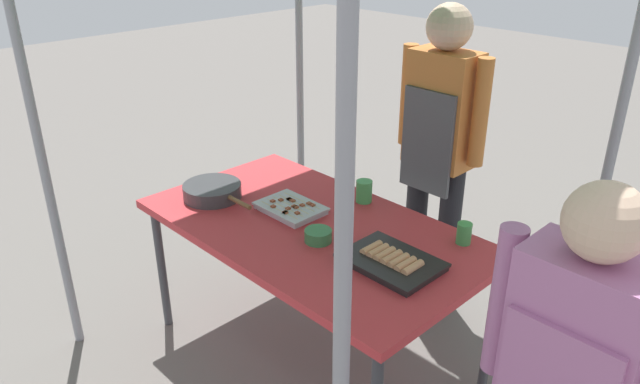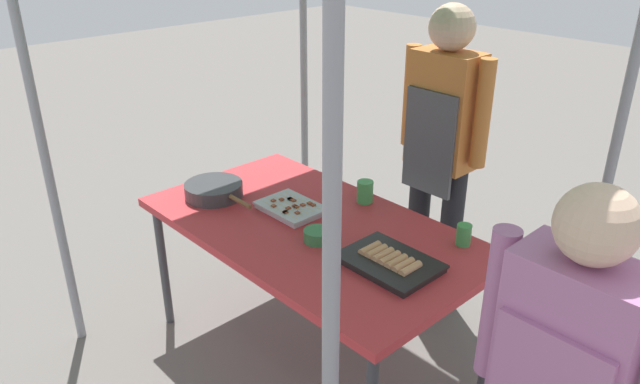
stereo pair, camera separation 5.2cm
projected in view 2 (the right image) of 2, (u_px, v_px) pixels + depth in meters
The scene contains 9 objects.
ground_plane at pixel (313, 354), 3.07m from camera, with size 18.00×18.00×0.00m, color #66605B.
stall_table at pixel (312, 235), 2.77m from camera, with size 1.60×0.90×0.75m.
tray_grilled_sausages at pixel (389, 262), 2.42m from camera, with size 0.39×0.28×0.05m.
tray_meat_skewers at pixel (291, 208), 2.87m from camera, with size 0.31×0.23×0.04m.
cooking_wok at pixel (214, 189), 3.01m from camera, with size 0.45×0.29×0.07m.
condiment_bowl at pixel (317, 236), 2.61m from camera, with size 0.12×0.12×0.05m, color #33723F.
drink_cup_near_edge at pixel (365, 192), 2.95m from camera, with size 0.08×0.08×0.11m, color #3F994C.
drink_cup_by_wok at pixel (464, 235), 2.57m from camera, with size 0.06×0.06×0.09m, color #3F994C.
vendor_woman at pixel (442, 138), 3.10m from camera, with size 0.52×0.23×1.66m.
Camera 2 is at (1.80, -1.63, 2.05)m, focal length 33.77 mm.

